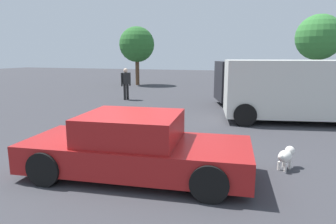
# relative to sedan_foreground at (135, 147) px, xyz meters

# --- Properties ---
(ground_plane) EXTENTS (80.00, 80.00, 0.00)m
(ground_plane) POSITION_rel_sedan_foreground_xyz_m (-0.33, 0.14, -0.56)
(ground_plane) COLOR #38383D
(sedan_foreground) EXTENTS (4.52, 2.20, 1.23)m
(sedan_foreground) POSITION_rel_sedan_foreground_xyz_m (0.00, 0.00, 0.00)
(sedan_foreground) COLOR maroon
(sedan_foreground) RESTS_ON ground_plane
(dog) EXTENTS (0.39, 0.55, 0.45)m
(dog) POSITION_rel_sedan_foreground_xyz_m (2.85, 1.23, -0.27)
(dog) COLOR white
(dog) RESTS_ON ground_plane
(van_white) EXTENTS (5.14, 2.94, 2.16)m
(van_white) POSITION_rel_sedan_foreground_xyz_m (3.39, 6.16, 0.60)
(van_white) COLOR silver
(van_white) RESTS_ON ground_plane
(suv_dark) EXTENTS (4.93, 3.36, 2.04)m
(suv_dark) POSITION_rel_sedan_foreground_xyz_m (2.44, 9.48, 0.55)
(suv_dark) COLOR black
(suv_dark) RESTS_ON ground_plane
(pedestrian) EXTENTS (0.43, 0.48, 1.65)m
(pedestrian) POSITION_rel_sedan_foreground_xyz_m (-4.57, 9.04, 0.41)
(pedestrian) COLOR black
(pedestrian) RESTS_ON ground_plane
(tree_back_left) EXTENTS (2.69, 2.69, 4.47)m
(tree_back_left) POSITION_rel_sedan_foreground_xyz_m (-7.14, 16.42, 2.54)
(tree_back_left) COLOR brown
(tree_back_left) RESTS_ON ground_plane
(tree_back_center) EXTENTS (3.69, 3.69, 5.58)m
(tree_back_center) POSITION_rel_sedan_foreground_xyz_m (6.39, 22.44, 3.16)
(tree_back_center) COLOR brown
(tree_back_center) RESTS_ON ground_plane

